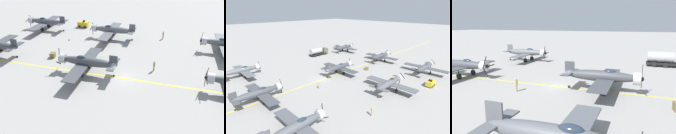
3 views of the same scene
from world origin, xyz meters
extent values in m
plane|color=gray|center=(0.00, 0.00, 0.00)|extent=(400.00, 400.00, 0.00)
cube|color=yellow|center=(0.00, 0.00, 0.00)|extent=(0.30, 160.00, 0.01)
cube|color=#404247|center=(1.83, 20.08, 2.20)|extent=(4.40, 1.10, 0.12)
cube|color=#404247|center=(1.83, 20.08, 2.85)|extent=(0.14, 1.30, 1.60)
cylinder|color=black|center=(3.33, 24.93, 1.08)|extent=(0.14, 0.14, 1.26)
cylinder|color=black|center=(3.33, 24.93, 0.45)|extent=(0.22, 0.90, 0.90)
cylinder|color=black|center=(1.83, 20.02, 0.18)|extent=(0.12, 0.36, 0.36)
cylinder|color=#B7B7BC|center=(0.12, -12.82, 2.05)|extent=(1.58, 0.90, 1.58)
sphere|color=black|center=(0.12, -12.32, 2.05)|extent=(0.56, 0.56, 0.56)
cube|color=black|center=(0.53, -12.32, 2.82)|extent=(0.94, 0.06, 1.61)
cube|color=black|center=(-0.75, -12.32, 2.02)|extent=(1.75, 0.06, 0.21)
cube|color=black|center=(0.59, -12.32, 1.31)|extent=(1.05, 0.06, 1.55)
ellipsoid|color=#52555A|center=(15.94, 5.39, 2.05)|extent=(1.50, 9.50, 1.42)
cylinder|color=#B7B7BC|center=(15.94, 9.84, 2.05)|extent=(1.58, 0.90, 1.58)
ellipsoid|color=#232D3D|center=(15.94, 6.53, 2.61)|extent=(0.80, 1.70, 0.76)
cube|color=#52555A|center=(15.94, 6.15, 1.71)|extent=(12.00, 2.10, 0.16)
cube|color=#52555A|center=(15.94, 1.30, 2.20)|extent=(4.40, 1.10, 0.12)
cube|color=#52555A|center=(15.94, 1.30, 2.85)|extent=(0.14, 1.30, 1.60)
sphere|color=black|center=(15.94, 10.34, 2.05)|extent=(0.56, 0.56, 0.56)
cube|color=black|center=(16.12, 10.34, 1.19)|extent=(0.50, 0.06, 1.74)
cube|color=black|center=(16.58, 10.34, 2.64)|extent=(1.39, 0.06, 1.28)
cube|color=black|center=(15.10, 10.34, 2.32)|extent=(1.71, 0.06, 0.67)
cylinder|color=black|center=(14.44, 6.15, 1.08)|extent=(0.14, 0.14, 1.26)
cylinder|color=black|center=(14.44, 6.15, 0.45)|extent=(0.22, 0.90, 0.90)
cylinder|color=black|center=(17.44, 6.15, 1.08)|extent=(0.14, 0.14, 1.26)
cylinder|color=black|center=(17.44, 6.15, 0.45)|extent=(0.22, 0.90, 0.90)
cylinder|color=black|center=(15.94, 1.24, 0.18)|extent=(0.12, 0.36, 0.36)
ellipsoid|color=#3F4247|center=(0.13, 5.18, 2.05)|extent=(1.50, 9.50, 1.42)
cylinder|color=#B7B7BC|center=(0.13, 9.63, 2.05)|extent=(1.58, 0.90, 1.58)
ellipsoid|color=#232D3D|center=(0.13, 6.32, 2.61)|extent=(0.80, 1.70, 0.76)
cube|color=#3F4247|center=(0.13, 5.94, 1.71)|extent=(12.00, 2.10, 0.16)
cube|color=#3F4247|center=(0.13, 1.09, 2.20)|extent=(4.40, 1.10, 0.12)
cube|color=#3F4247|center=(0.13, 1.09, 2.85)|extent=(0.14, 1.30, 1.60)
sphere|color=black|center=(0.13, 10.13, 2.05)|extent=(0.56, 0.56, 0.56)
cube|color=black|center=(0.94, 10.13, 1.71)|extent=(1.67, 0.06, 0.80)
cube|color=black|center=(0.02, 10.13, 2.92)|extent=(0.36, 0.06, 1.75)
cube|color=black|center=(-0.56, 10.13, 1.52)|extent=(1.47, 0.06, 1.17)
cylinder|color=black|center=(-1.37, 5.94, 1.08)|extent=(0.14, 0.14, 1.26)
cylinder|color=black|center=(-1.37, 5.94, 0.45)|extent=(0.22, 0.90, 0.90)
cylinder|color=black|center=(1.63, 5.94, 1.08)|extent=(0.14, 0.14, 1.26)
cylinder|color=black|center=(1.63, 5.94, 0.45)|extent=(0.22, 0.90, 0.90)
cylinder|color=black|center=(0.13, 1.03, 0.18)|extent=(0.12, 0.36, 0.36)
ellipsoid|color=#484A50|center=(17.32, 22.55, 2.05)|extent=(1.50, 9.50, 1.42)
cylinder|color=#B7B7BC|center=(17.32, 27.00, 2.05)|extent=(1.58, 0.90, 1.58)
ellipsoid|color=#232D3D|center=(17.32, 23.69, 2.61)|extent=(0.80, 1.70, 0.76)
cube|color=#484A50|center=(17.32, 23.31, 1.71)|extent=(12.00, 2.10, 0.16)
cube|color=#484A50|center=(17.32, 18.46, 2.20)|extent=(4.40, 1.10, 0.12)
cube|color=#484A50|center=(17.32, 18.46, 2.85)|extent=(0.14, 1.30, 1.60)
sphere|color=black|center=(17.32, 27.50, 2.05)|extent=(0.56, 0.56, 0.56)
cube|color=black|center=(16.48, 27.50, 2.31)|extent=(1.71, 0.06, 0.65)
cube|color=black|center=(17.51, 27.50, 1.20)|extent=(0.53, 0.06, 1.74)
cube|color=black|center=(17.96, 27.50, 2.65)|extent=(1.38, 0.06, 1.29)
cylinder|color=black|center=(15.82, 23.31, 1.08)|extent=(0.14, 0.14, 1.26)
cylinder|color=black|center=(15.82, 23.31, 0.45)|extent=(0.22, 0.90, 0.90)
cylinder|color=black|center=(18.82, 23.31, 1.08)|extent=(0.14, 0.14, 1.26)
cylinder|color=black|center=(18.82, 23.31, 0.45)|extent=(0.22, 0.90, 0.90)
cylinder|color=black|center=(17.32, 18.40, 0.18)|extent=(0.12, 0.36, 0.36)
cylinder|color=#B7B7BC|center=(14.38, -13.12, 2.05)|extent=(1.57, 0.90, 1.58)
ellipsoid|color=#232D3D|center=(14.38, -16.43, 2.61)|extent=(0.80, 1.70, 0.76)
cube|color=#4E5156|center=(14.38, -16.81, 1.71)|extent=(12.00, 2.10, 0.16)
sphere|color=black|center=(14.38, -12.62, 2.05)|extent=(0.56, 0.56, 0.56)
cube|color=black|center=(15.11, -12.62, 1.56)|extent=(1.53, 0.06, 1.10)
cube|color=black|center=(14.44, -12.62, 2.92)|extent=(0.26, 0.06, 1.76)
cube|color=black|center=(13.59, -12.62, 1.67)|extent=(1.63, 0.06, 0.89)
cylinder|color=black|center=(12.88, -16.81, 0.45)|extent=(0.22, 0.90, 0.90)
cylinder|color=black|center=(15.88, -16.81, 1.08)|extent=(0.14, 0.14, 1.26)
cylinder|color=black|center=(15.88, -16.81, 0.45)|extent=(0.22, 0.90, 0.90)
cube|color=gold|center=(21.57, 15.02, 0.80)|extent=(1.40, 2.60, 1.10)
cube|color=black|center=(21.57, 14.76, 1.57)|extent=(0.70, 0.36, 0.44)
cylinder|color=black|center=(20.88, 15.74, 0.30)|extent=(0.20, 0.60, 0.60)
cylinder|color=black|center=(22.25, 15.74, 0.30)|extent=(0.20, 0.60, 0.60)
cylinder|color=black|center=(20.88, 14.31, 0.30)|extent=(0.20, 0.60, 0.60)
cylinder|color=black|center=(22.25, 14.31, 0.30)|extent=(0.20, 0.60, 0.60)
cylinder|color=tan|center=(18.77, -5.18, 0.42)|extent=(0.26, 0.26, 0.83)
cylinder|color=tan|center=(18.77, -5.18, 1.18)|extent=(0.38, 0.38, 0.69)
sphere|color=tan|center=(18.77, -5.18, 1.64)|extent=(0.23, 0.23, 0.23)
cylinder|color=tan|center=(3.84, -4.81, 0.41)|extent=(0.26, 0.26, 0.82)
cylinder|color=tan|center=(3.84, -4.81, 1.16)|extent=(0.37, 0.37, 0.68)
sphere|color=tan|center=(3.84, -4.81, 1.61)|extent=(0.22, 0.22, 0.22)
cube|color=brown|center=(3.78, 13.74, 0.44)|extent=(1.22, 1.08, 0.89)
cone|color=orange|center=(12.09, 14.44, 0.28)|extent=(0.36, 0.36, 0.55)
camera|label=1|loc=(-28.25, -6.74, 17.91)|focal=35.00mm
camera|label=2|loc=(33.04, -27.71, 17.83)|focal=28.00mm
camera|label=3|loc=(26.79, 10.13, 8.60)|focal=35.00mm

